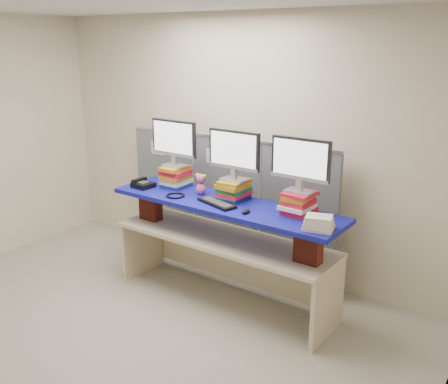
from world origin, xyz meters
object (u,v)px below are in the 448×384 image
Objects in this scene: blue_board at (224,204)px; monitor_left at (174,140)px; keyboard at (217,203)px; desk_phone at (143,184)px; desk at (224,250)px; monitor_right at (300,162)px; monitor_center at (234,152)px.

blue_board is 0.89m from monitor_left.
blue_board is at bearing 97.97° from keyboard.
desk_phone reaches higher than blue_board.
desk is 4.13× the size of monitor_right.
keyboard is (-0.02, -0.10, 0.03)m from blue_board.
monitor_right is at bearing 32.47° from keyboard.
blue_board is at bearing -170.66° from monitor_right.
desk is 1.22m from monitor_left.
monitor_right is at bearing -0.00° from monitor_left.
monitor_left is 2.55× the size of desk_phone.
monitor_left reaches higher than monitor_center.
desk_phone reaches higher than desk.
desk_phone is (-0.98, -0.06, 0.52)m from desk.
blue_board is at bearing 8.06° from desk_phone.
desk_phone is at bearing -141.76° from monitor_left.
blue_board is 0.99m from desk_phone.
monitor_right is at bearing 9.80° from desk_phone.
desk_phone is at bearing -164.08° from keyboard.
desk is at bearing 97.97° from keyboard.
monitor_left is at bearing 170.58° from desk.
monitor_right is 0.89m from keyboard.
keyboard is 0.97m from desk_phone.
keyboard is (-0.05, -0.21, -0.45)m from monitor_center.
keyboard is at bearing -98.26° from desk.
monitor_center reaches higher than desk_phone.
monitor_left is at bearing 170.58° from blue_board.
desk_phone is at bearing -173.00° from monitor_right.
desk_phone is (-1.02, -0.18, -0.43)m from monitor_center.
desk is 0.96m from monitor_center.
monitor_right is 1.21× the size of keyboard.
monitor_left is at bearing 179.25° from keyboard.
blue_board is 4.32× the size of monitor_right.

